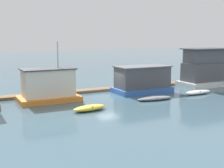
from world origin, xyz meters
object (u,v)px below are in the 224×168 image
(houseboat_orange, at_px, (48,86))
(dinghy_white, at_px, (197,92))
(dinghy_yellow, at_px, (90,108))
(houseboat_white, at_px, (205,69))
(houseboat_blue, at_px, (142,80))
(dinghy_grey, at_px, (155,98))

(houseboat_orange, xyz_separation_m, dinghy_white, (16.24, -4.05, -1.34))
(dinghy_yellow, distance_m, dinghy_white, 14.20)
(houseboat_white, bearing_deg, dinghy_white, -140.27)
(houseboat_blue, height_order, dinghy_grey, houseboat_blue)
(houseboat_blue, relative_size, houseboat_white, 0.98)
(houseboat_orange, distance_m, dinghy_yellow, 6.24)
(houseboat_blue, height_order, dinghy_white, houseboat_blue)
(dinghy_yellow, height_order, dinghy_white, dinghy_yellow)
(dinghy_yellow, bearing_deg, houseboat_blue, 31.48)
(houseboat_orange, height_order, dinghy_white, houseboat_orange)
(dinghy_grey, height_order, dinghy_white, dinghy_white)
(houseboat_white, distance_m, dinghy_white, 6.88)
(dinghy_white, bearing_deg, houseboat_blue, 141.59)
(houseboat_blue, height_order, houseboat_white, houseboat_white)
(houseboat_blue, distance_m, houseboat_white, 10.04)
(houseboat_blue, distance_m, dinghy_yellow, 10.80)
(houseboat_orange, relative_size, houseboat_blue, 0.90)
(houseboat_blue, xyz_separation_m, dinghy_white, (4.96, -3.94, -1.28))
(houseboat_orange, xyz_separation_m, houseboat_blue, (11.27, -0.12, -0.06))
(dinghy_yellow, bearing_deg, houseboat_white, 17.01)
(houseboat_blue, relative_size, dinghy_yellow, 1.97)
(houseboat_orange, bearing_deg, dinghy_yellow, -69.57)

